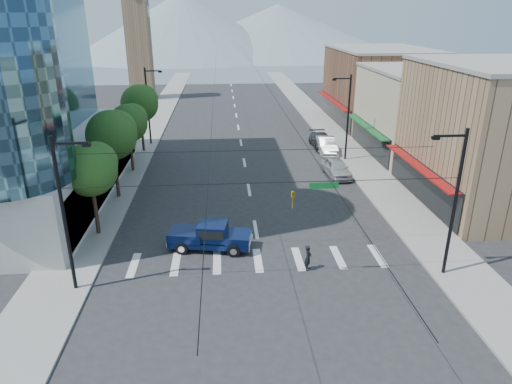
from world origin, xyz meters
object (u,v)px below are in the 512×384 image
pickup_truck (210,235)px  parked_car_near (336,168)px  parked_car_far (322,141)px  pedestrian (308,258)px  parked_car_mid (326,145)px

pickup_truck → parked_car_near: (11.89, 13.72, -0.13)m
pickup_truck → parked_car_near: pickup_truck is taller
parked_car_near → parked_car_far: parked_car_near is taller
pedestrian → parked_car_near: size_ratio=0.33×
pickup_truck → parked_car_mid: size_ratio=1.10×
pickup_truck → parked_car_far: 26.91m
pickup_truck → parked_car_mid: pickup_truck is taller
parked_car_mid → pedestrian: bearing=-103.4°
pedestrian → parked_car_far: size_ratio=0.30×
pedestrian → parked_car_mid: parked_car_mid is taller
pickup_truck → parked_car_far: size_ratio=1.04×
parked_car_near → parked_car_far: 10.09m
pickup_truck → parked_car_mid: 25.12m
pickup_truck → pedestrian: pickup_truck is taller
pedestrian → parked_car_near: parked_car_near is taller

